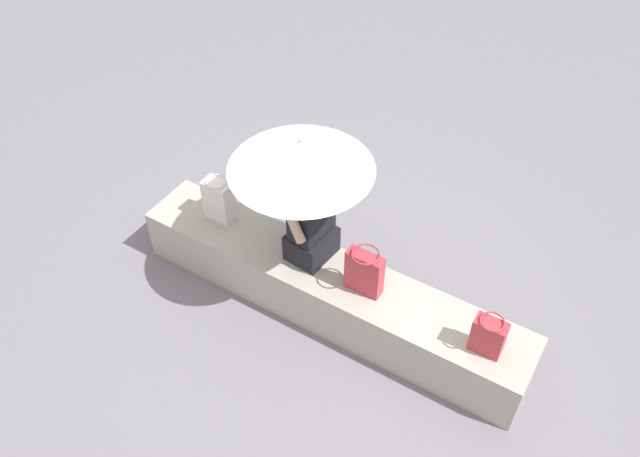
{
  "coord_description": "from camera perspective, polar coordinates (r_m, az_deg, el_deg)",
  "views": [
    {
      "loc": [
        -1.61,
        2.74,
        4.01
      ],
      "look_at": [
        0.1,
        -0.04,
        0.79
      ],
      "focal_mm": 36.79,
      "sensor_mm": 36.0,
      "label": 1
    }
  ],
  "objects": [
    {
      "name": "handbag_black",
      "position": [
        5.11,
        -8.78,
        2.49
      ],
      "size": [
        0.22,
        0.17,
        0.37
      ],
      "color": "silver",
      "rests_on": "stone_bench"
    },
    {
      "name": "stone_bench",
      "position": [
        4.94,
        0.72,
        -5.43
      ],
      "size": [
        3.1,
        0.51,
        0.44
      ],
      "primitive_type": "cube",
      "color": "#A8A093",
      "rests_on": "ground"
    },
    {
      "name": "person_seated",
      "position": [
        4.62,
        -0.77,
        1.09
      ],
      "size": [
        0.31,
        0.49,
        0.9
      ],
      "color": "black",
      "rests_on": "stone_bench"
    },
    {
      "name": "shoulder_bag_spare",
      "position": [
        4.54,
        3.88,
        -3.78
      ],
      "size": [
        0.27,
        0.2,
        0.36
      ],
      "color": "#B2333D",
      "rests_on": "stone_bench"
    },
    {
      "name": "parasol",
      "position": [
        4.27,
        -1.68,
        6.39
      ],
      "size": [
        0.99,
        0.99,
        1.07
      ],
      "color": "#B7B7BC",
      "rests_on": "stone_bench"
    },
    {
      "name": "ground_plane",
      "position": [
        5.11,
        0.7,
        -7.03
      ],
      "size": [
        14.0,
        14.0,
        0.0
      ],
      "primitive_type": "plane",
      "color": "slate"
    },
    {
      "name": "tote_bag_canvas",
      "position": [
        4.37,
        14.43,
        -9.01
      ],
      "size": [
        0.21,
        0.16,
        0.3
      ],
      "color": "#B2333D",
      "rests_on": "stone_bench"
    }
  ]
}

